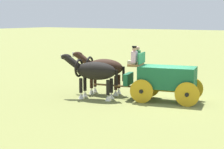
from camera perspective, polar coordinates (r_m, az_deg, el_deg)
name	(u,v)px	position (r m, az deg, el deg)	size (l,w,h in m)	color
ground_plane	(167,101)	(18.64, 8.58, -4.19)	(220.00, 220.00, 0.00)	olive
show_wagon	(164,78)	(18.44, 8.16, -0.51)	(5.75, 2.33, 2.79)	#195B38
draft_horse_near	(94,72)	(18.85, -2.91, 0.43)	(3.16, 1.38, 2.29)	black
draft_horse_off	(103,68)	(20.04, -1.46, 0.95)	(3.05, 1.37, 2.30)	#331E14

